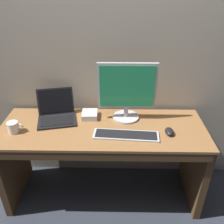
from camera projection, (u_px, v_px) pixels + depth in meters
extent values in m
plane|color=#2D333D|center=(104.00, 192.00, 2.26)|extent=(14.00, 14.00, 0.00)
cube|color=#ADA38E|center=(103.00, 20.00, 1.82)|extent=(4.30, 0.04, 2.98)
cube|color=olive|center=(102.00, 128.00, 1.90)|extent=(1.64, 0.59, 0.02)
cube|color=#4E351E|center=(13.00, 163.00, 2.10)|extent=(0.06, 0.54, 0.72)
cube|color=#4E351E|center=(194.00, 165.00, 2.07)|extent=(0.06, 0.54, 0.72)
cube|color=#4E351E|center=(100.00, 156.00, 1.68)|extent=(1.57, 0.02, 0.07)
cube|color=black|center=(57.00, 121.00, 1.96)|extent=(0.34, 0.28, 0.01)
cube|color=black|center=(57.00, 121.00, 1.95)|extent=(0.28, 0.19, 0.00)
cube|color=black|center=(56.00, 101.00, 2.03)|extent=(0.31, 0.14, 0.21)
cube|color=black|center=(55.00, 101.00, 2.02)|extent=(0.28, 0.12, 0.19)
cylinder|color=#B7B7BC|center=(126.00, 117.00, 2.02)|extent=(0.22, 0.22, 0.02)
cylinder|color=#B7B7BC|center=(126.00, 111.00, 1.99)|extent=(0.03, 0.03, 0.09)
cube|color=#B7B7BC|center=(127.00, 86.00, 1.86)|extent=(0.46, 0.02, 0.38)
cube|color=#23935B|center=(127.00, 87.00, 1.85)|extent=(0.43, 0.00, 0.34)
cube|color=#BCBCC1|center=(126.00, 135.00, 1.79)|extent=(0.50, 0.17, 0.01)
cube|color=black|center=(126.00, 134.00, 1.79)|extent=(0.47, 0.14, 0.00)
ellipsoid|color=black|center=(169.00, 132.00, 1.81)|extent=(0.07, 0.10, 0.04)
cube|color=silver|center=(90.00, 115.00, 2.02)|extent=(0.13, 0.15, 0.05)
cylinder|color=white|center=(13.00, 127.00, 1.82)|extent=(0.08, 0.08, 0.09)
torus|color=white|center=(20.00, 127.00, 1.81)|extent=(0.05, 0.01, 0.05)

